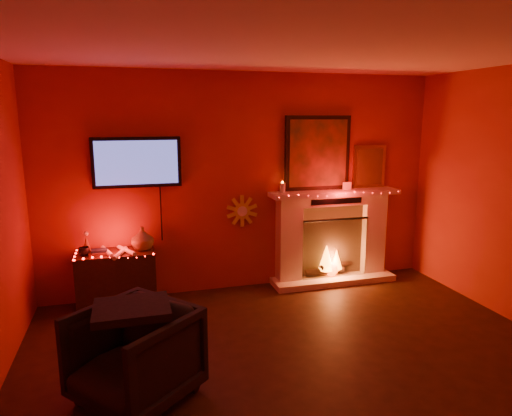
{
  "coord_description": "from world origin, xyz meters",
  "views": [
    {
      "loc": [
        -1.42,
        -2.96,
        2.17
      ],
      "look_at": [
        -0.09,
        1.7,
        1.19
      ],
      "focal_mm": 32.0,
      "sensor_mm": 36.0,
      "label": 1
    }
  ],
  "objects_px": {
    "tv": "(137,163)",
    "console_table": "(118,276)",
    "fireplace": "(331,228)",
    "armchair": "(134,355)",
    "sunburst_clock": "(242,211)"
  },
  "relations": [
    {
      "from": "fireplace",
      "to": "sunburst_clock",
      "type": "relative_size",
      "value": 5.45
    },
    {
      "from": "fireplace",
      "to": "console_table",
      "type": "distance_m",
      "value": 2.75
    },
    {
      "from": "armchair",
      "to": "fireplace",
      "type": "bearing_deg",
      "value": 87.87
    },
    {
      "from": "tv",
      "to": "sunburst_clock",
      "type": "distance_m",
      "value": 1.41
    },
    {
      "from": "fireplace",
      "to": "tv",
      "type": "distance_m",
      "value": 2.61
    },
    {
      "from": "console_table",
      "to": "sunburst_clock",
      "type": "bearing_deg",
      "value": 8.23
    },
    {
      "from": "tv",
      "to": "fireplace",
      "type": "bearing_deg",
      "value": -1.5
    },
    {
      "from": "fireplace",
      "to": "armchair",
      "type": "distance_m",
      "value": 3.29
    },
    {
      "from": "tv",
      "to": "armchair",
      "type": "height_order",
      "value": "tv"
    },
    {
      "from": "fireplace",
      "to": "tv",
      "type": "bearing_deg",
      "value": 178.5
    },
    {
      "from": "tv",
      "to": "console_table",
      "type": "distance_m",
      "value": 1.32
    },
    {
      "from": "sunburst_clock",
      "to": "console_table",
      "type": "xyz_separation_m",
      "value": [
        -1.53,
        -0.22,
        -0.63
      ]
    },
    {
      "from": "sunburst_clock",
      "to": "armchair",
      "type": "height_order",
      "value": "sunburst_clock"
    },
    {
      "from": "sunburst_clock",
      "to": "tv",
      "type": "bearing_deg",
      "value": -178.76
    },
    {
      "from": "console_table",
      "to": "armchair",
      "type": "distance_m",
      "value": 1.89
    }
  ]
}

